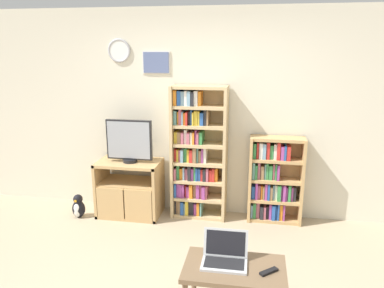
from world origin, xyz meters
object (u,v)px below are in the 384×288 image
at_px(tv_stand, 130,188).
at_px(remote_near_laptop, 269,272).
at_px(laptop, 225,255).
at_px(bookshelf_short, 273,180).
at_px(bookshelf_tall, 196,154).
at_px(television, 129,141).
at_px(penguin_figurine, 78,207).
at_px(coffee_table, 234,273).

height_order(tv_stand, remote_near_laptop, tv_stand).
bearing_deg(tv_stand, laptop, -49.80).
distance_m(tv_stand, remote_near_laptop, 2.43).
height_order(bookshelf_short, laptop, bookshelf_short).
relative_size(bookshelf_tall, bookshelf_short, 1.56).
relative_size(tv_stand, television, 1.38).
height_order(bookshelf_short, remote_near_laptop, bookshelf_short).
bearing_deg(laptop, penguin_figurine, 143.96).
bearing_deg(tv_stand, television, -21.04).
relative_size(tv_stand, penguin_figurine, 2.59).
relative_size(television, bookshelf_short, 0.54).
relative_size(television, penguin_figurine, 1.88).
distance_m(bookshelf_short, laptop, 1.84).
height_order(television, penguin_figurine, television).
distance_m(tv_stand, television, 0.63).
bearing_deg(bookshelf_tall, laptop, -73.26).
bearing_deg(laptop, remote_near_laptop, -14.92).
bearing_deg(penguin_figurine, television, 16.73).
height_order(laptop, remote_near_laptop, laptop).
bearing_deg(remote_near_laptop, tv_stand, 4.13).
height_order(coffee_table, penguin_figurine, coffee_table).
bearing_deg(penguin_figurine, laptop, -35.39).
bearing_deg(bookshelf_tall, bookshelf_short, 1.32).
relative_size(tv_stand, bookshelf_tall, 0.48).
distance_m(television, remote_near_laptop, 2.46).
distance_m(remote_near_laptop, penguin_figurine, 2.81).
bearing_deg(bookshelf_short, penguin_figurine, -171.49).
relative_size(tv_stand, remote_near_laptop, 5.35).
distance_m(laptop, remote_near_laptop, 0.36).
height_order(coffee_table, remote_near_laptop, remote_near_laptop).
bearing_deg(remote_near_laptop, television, 3.85).
relative_size(laptop, remote_near_laptop, 2.43).
relative_size(bookshelf_short, laptop, 2.96).
relative_size(bookshelf_tall, laptop, 4.61).
bearing_deg(television, tv_stand, 158.96).
distance_m(tv_stand, laptop, 2.13).
bearing_deg(remote_near_laptop, penguin_figurine, 16.27).
xyz_separation_m(coffee_table, laptop, (-0.08, 0.05, 0.12)).
relative_size(coffee_table, remote_near_laptop, 5.39).
height_order(tv_stand, penguin_figurine, tv_stand).
relative_size(remote_near_laptop, penguin_figurine, 0.49).
relative_size(bookshelf_tall, penguin_figurine, 5.45).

